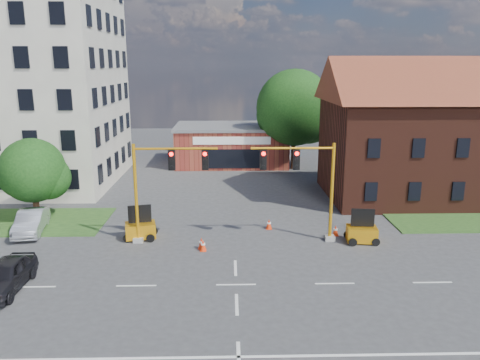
% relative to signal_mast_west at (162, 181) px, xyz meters
% --- Properties ---
extents(ground, '(120.00, 120.00, 0.00)m').
position_rel_signal_mast_west_xyz_m(ground, '(4.36, -6.00, -3.92)').
color(ground, '#3E3E41').
rests_on(ground, ground).
extents(lane_markings, '(60.00, 36.00, 0.01)m').
position_rel_signal_mast_west_xyz_m(lane_markings, '(4.36, -9.00, -3.91)').
color(lane_markings, white).
rests_on(lane_markings, ground).
extents(office_block, '(18.40, 15.40, 20.60)m').
position_rel_signal_mast_west_xyz_m(office_block, '(-15.64, 15.91, 6.39)').
color(office_block, '#BBB3A4').
rests_on(office_block, ground).
extents(brick_shop, '(12.40, 8.40, 4.30)m').
position_rel_signal_mast_west_xyz_m(brick_shop, '(4.36, 23.99, -1.76)').
color(brick_shop, maroon).
rests_on(brick_shop, ground).
extents(townhouse_row, '(21.00, 11.00, 11.50)m').
position_rel_signal_mast_west_xyz_m(townhouse_row, '(22.36, 10.00, 2.01)').
color(townhouse_row, '#451E14').
rests_on(townhouse_row, ground).
extents(tree_large, '(8.30, 7.90, 10.41)m').
position_rel_signal_mast_west_xyz_m(tree_large, '(11.26, 21.08, 2.27)').
color(tree_large, '#351F13').
rests_on(tree_large, ground).
extents(tree_nw_front, '(4.73, 4.50, 5.87)m').
position_rel_signal_mast_west_xyz_m(tree_nw_front, '(-9.42, 4.58, -0.46)').
color(tree_nw_front, '#351F13').
rests_on(tree_nw_front, ground).
extents(signal_mast_west, '(5.30, 0.60, 6.20)m').
position_rel_signal_mast_west_xyz_m(signal_mast_west, '(0.00, 0.00, 0.00)').
color(signal_mast_west, '#969691').
rests_on(signal_mast_west, ground).
extents(signal_mast_east, '(5.30, 0.60, 6.20)m').
position_rel_signal_mast_west_xyz_m(signal_mast_east, '(8.71, 0.00, 0.00)').
color(signal_mast_east, '#969691').
rests_on(signal_mast_east, ground).
extents(trailer_west, '(2.08, 1.61, 2.11)m').
position_rel_signal_mast_west_xyz_m(trailer_west, '(-1.60, 0.60, -3.26)').
color(trailer_west, orange).
rests_on(trailer_west, ground).
extents(trailer_east, '(1.94, 1.41, 2.07)m').
position_rel_signal_mast_west_xyz_m(trailer_east, '(12.26, -0.38, -3.27)').
color(trailer_east, orange).
rests_on(trailer_east, ground).
extents(cone_a, '(0.40, 0.40, 0.70)m').
position_rel_signal_mast_west_xyz_m(cone_a, '(2.47, -1.52, -3.58)').
color(cone_a, '#F0340C').
rests_on(cone_a, ground).
extents(cone_b, '(0.40, 0.40, 0.70)m').
position_rel_signal_mast_west_xyz_m(cone_b, '(2.35, -1.16, -3.58)').
color(cone_b, '#F0340C').
rests_on(cone_b, ground).
extents(cone_c, '(0.40, 0.40, 0.70)m').
position_rel_signal_mast_west_xyz_m(cone_c, '(10.91, 0.84, -3.58)').
color(cone_c, '#F0340C').
rests_on(cone_c, ground).
extents(cone_d, '(0.40, 0.40, 0.70)m').
position_rel_signal_mast_west_xyz_m(cone_d, '(6.71, 2.19, -3.58)').
color(cone_d, '#F0340C').
rests_on(cone_d, ground).
extents(pickup_white, '(5.65, 3.05, 1.51)m').
position_rel_signal_mast_west_xyz_m(pickup_white, '(16.80, 8.04, -3.17)').
color(pickup_white, silver).
rests_on(pickup_white, ground).
extents(sedan_dark, '(1.82, 4.47, 1.52)m').
position_rel_signal_mast_west_xyz_m(sedan_dark, '(-6.92, -6.25, -3.16)').
color(sedan_dark, black).
rests_on(sedan_dark, ground).
extents(sedan_silver_front, '(2.32, 4.73, 1.49)m').
position_rel_signal_mast_west_xyz_m(sedan_silver_front, '(-8.99, 1.89, -3.17)').
color(sedan_silver_front, '#B4B7BC').
rests_on(sedan_silver_front, ground).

